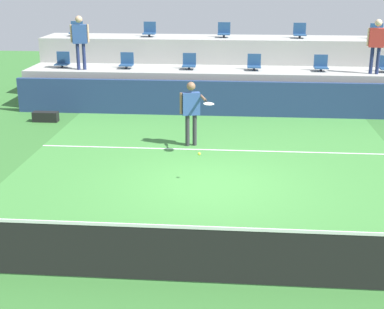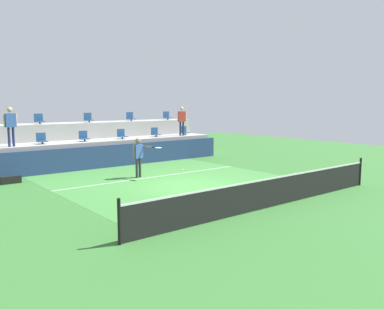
{
  "view_description": "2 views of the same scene",
  "coord_description": "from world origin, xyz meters",
  "views": [
    {
      "loc": [
        0.56,
        -11.18,
        4.36
      ],
      "look_at": [
        -0.33,
        -0.63,
        0.87
      ],
      "focal_mm": 52.29,
      "sensor_mm": 36.0,
      "label": 1
    },
    {
      "loc": [
        -9.32,
        -11.73,
        3.17
      ],
      "look_at": [
        0.14,
        0.06,
        1.2
      ],
      "focal_mm": 37.25,
      "sensor_mm": 36.0,
      "label": 2
    }
  ],
  "objects": [
    {
      "name": "tennis_ball",
      "position": [
        -0.24,
        0.17,
        0.62
      ],
      "size": [
        0.07,
        0.07,
        0.07
      ],
      "color": "#CCE033"
    },
    {
      "name": "court_service_line",
      "position": [
        0.0,
        2.4,
        0.01
      ],
      "size": [
        9.0,
        0.06,
        0.0
      ],
      "primitive_type": "cube",
      "color": "white",
      "rests_on": "ground_plane"
    },
    {
      "name": "stadium_chair_upper_right",
      "position": [
        2.66,
        9.03,
        2.31
      ],
      "size": [
        0.44,
        0.4,
        0.52
      ],
      "color": "#2D2D33",
      "rests_on": "seating_tier_upper"
    },
    {
      "name": "spectator_in_white",
      "position": [
        -4.61,
        6.85,
        2.3
      ],
      "size": [
        0.61,
        0.27,
        1.74
      ],
      "color": "navy",
      "rests_on": "seating_tier_lower"
    },
    {
      "name": "tennis_player",
      "position": [
        -0.62,
        2.71,
        1.03
      ],
      "size": [
        0.96,
        1.14,
        1.68
      ],
      "color": "#2D2D33",
      "rests_on": "ground_plane"
    },
    {
      "name": "ground_plane",
      "position": [
        0.0,
        0.0,
        0.0
      ],
      "size": [
        40.0,
        40.0,
        0.0
      ],
      "primitive_type": "plane",
      "color": "#336B2D"
    },
    {
      "name": "stadium_chair_upper_left",
      "position": [
        -2.67,
        9.03,
        2.31
      ],
      "size": [
        0.44,
        0.4,
        0.52
      ],
      "color": "#2D2D33",
      "rests_on": "seating_tier_upper"
    },
    {
      "name": "spectator_leaning_on_rail",
      "position": [
        4.82,
        6.85,
        2.27
      ],
      "size": [
        0.59,
        0.26,
        1.69
      ],
      "color": "navy",
      "rests_on": "seating_tier_lower"
    },
    {
      "name": "sponsor_backboard",
      "position": [
        0.0,
        6.0,
        0.55
      ],
      "size": [
        13.0,
        0.16,
        1.1
      ],
      "primitive_type": "cube",
      "color": "navy",
      "rests_on": "ground_plane"
    },
    {
      "name": "court_inner_paint",
      "position": [
        0.0,
        1.0,
        0.0
      ],
      "size": [
        9.0,
        10.0,
        0.01
      ],
      "primitive_type": "cube",
      "color": "#3D7F38",
      "rests_on": "ground_plane"
    },
    {
      "name": "tennis_net",
      "position": [
        0.0,
        -4.0,
        0.5
      ],
      "size": [
        10.48,
        0.08,
        1.07
      ],
      "color": "black",
      "rests_on": "ground_plane"
    },
    {
      "name": "equipment_bag",
      "position": [
        -5.24,
        4.82,
        0.15
      ],
      "size": [
        0.76,
        0.28,
        0.3
      ],
      "primitive_type": "cube",
      "color": "black",
      "rests_on": "ground_plane"
    },
    {
      "name": "stadium_chair_lower_mid_right",
      "position": [
        1.06,
        7.23,
        1.46
      ],
      "size": [
        0.44,
        0.4,
        0.52
      ],
      "color": "#2D2D33",
      "rests_on": "seating_tier_lower"
    },
    {
      "name": "stadium_chair_lower_left",
      "position": [
        -3.18,
        7.23,
        1.46
      ],
      "size": [
        0.44,
        0.4,
        0.52
      ],
      "color": "#2D2D33",
      "rests_on": "seating_tier_lower"
    },
    {
      "name": "seating_tier_upper",
      "position": [
        0.0,
        9.1,
        1.05
      ],
      "size": [
        13.0,
        1.8,
        2.1
      ],
      "primitive_type": "cube",
      "color": "#9E9E99",
      "rests_on": "ground_plane"
    },
    {
      "name": "stadium_chair_upper_center",
      "position": [
        -0.0,
        9.03,
        2.31
      ],
      "size": [
        0.44,
        0.4,
        0.52
      ],
      "color": "#2D2D33",
      "rests_on": "seating_tier_upper"
    },
    {
      "name": "stadium_chair_lower_right",
      "position": [
        3.21,
        7.23,
        1.46
      ],
      "size": [
        0.44,
        0.4,
        0.52
      ],
      "color": "#2D2D33",
      "rests_on": "seating_tier_lower"
    },
    {
      "name": "stadium_chair_upper_far_right",
      "position": [
        5.3,
        9.03,
        2.31
      ],
      "size": [
        0.44,
        0.4,
        0.52
      ],
      "color": "#2D2D33",
      "rests_on": "seating_tier_upper"
    },
    {
      "name": "stadium_chair_lower_mid_left",
      "position": [
        -1.08,
        7.23,
        1.46
      ],
      "size": [
        0.44,
        0.4,
        0.52
      ],
      "color": "#2D2D33",
      "rests_on": "seating_tier_lower"
    },
    {
      "name": "seating_tier_lower",
      "position": [
        0.0,
        7.3,
        0.62
      ],
      "size": [
        13.0,
        1.8,
        1.25
      ],
      "primitive_type": "cube",
      "color": "#9E9E99",
      "rests_on": "ground_plane"
    },
    {
      "name": "stadium_chair_lower_far_right",
      "position": [
        5.3,
        7.23,
        1.46
      ],
      "size": [
        0.44,
        0.4,
        0.52
      ],
      "color": "#2D2D33",
      "rests_on": "seating_tier_lower"
    }
  ]
}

